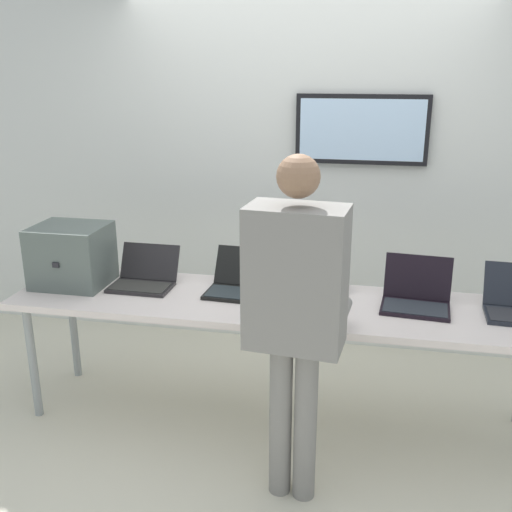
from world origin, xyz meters
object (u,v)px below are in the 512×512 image
object	(u,v)px
equipment_box	(72,255)
laptop_station_2	(317,288)
laptop_station_1	(235,283)
workbench	(276,309)
person	(296,302)
laptop_station_0	(144,277)
laptop_station_3	(416,296)

from	to	relation	value
equipment_box	laptop_station_2	bearing A→B (deg)	2.93
laptop_station_1	workbench	bearing A→B (deg)	-21.89
workbench	person	xyz separation A→B (m)	(0.19, -0.62, 0.31)
equipment_box	person	size ratio (longest dim) A/B	0.25
workbench	laptop_station_1	distance (m)	0.31
workbench	person	distance (m)	0.72
equipment_box	laptop_station_0	world-z (taller)	equipment_box
equipment_box	person	bearing A→B (deg)	-24.15
workbench	laptop_station_3	size ratio (longest dim) A/B	7.79
equipment_box	laptop_station_2	size ratio (longest dim) A/B	1.09
equipment_box	laptop_station_3	xyz separation A→B (m)	(2.04, 0.04, -0.12)
laptop_station_0	laptop_station_2	bearing A→B (deg)	1.16
laptop_station_1	laptop_station_2	xyz separation A→B (m)	(0.49, 0.00, 0.00)
laptop_station_2	equipment_box	bearing A→B (deg)	-177.07
workbench	person	world-z (taller)	person
laptop_station_1	laptop_station_2	size ratio (longest dim) A/B	0.96
workbench	laptop_station_3	distance (m)	0.79
laptop_station_0	laptop_station_1	size ratio (longest dim) A/B	0.98
equipment_box	laptop_station_2	distance (m)	1.50
laptop_station_3	person	xyz separation A→B (m)	(-0.58, -0.70, 0.20)
laptop_station_1	equipment_box	bearing A→B (deg)	-175.74
laptop_station_2	laptop_station_3	world-z (taller)	laptop_station_3
laptop_station_3	person	size ratio (longest dim) A/B	0.23
workbench	laptop_station_0	xyz separation A→B (m)	(-0.83, 0.09, 0.10)
laptop_station_2	person	distance (m)	0.76
laptop_station_1	laptop_station_3	bearing A→B (deg)	-1.66
workbench	laptop_station_0	distance (m)	0.84
equipment_box	laptop_station_0	distance (m)	0.46
workbench	laptop_station_1	bearing A→B (deg)	158.11
workbench	equipment_box	distance (m)	1.29
laptop_station_2	person	size ratio (longest dim) A/B	0.23
equipment_box	laptop_station_0	size ratio (longest dim) A/B	1.15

